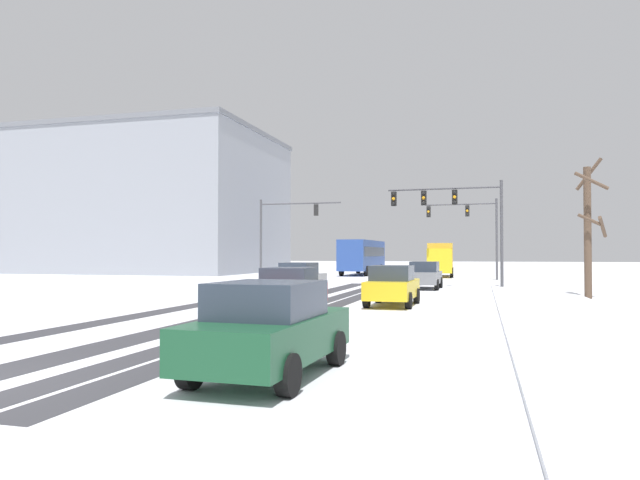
{
  "coord_description": "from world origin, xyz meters",
  "views": [
    {
      "loc": [
        8.1,
        -7.46,
        2.1
      ],
      "look_at": [
        0.0,
        21.8,
        2.8
      ],
      "focal_mm": 32.86,
      "sensor_mm": 36.0,
      "label": 1
    }
  ],
  "objects_px": {
    "car_grey_lead": "(425,275)",
    "traffic_signal_near_right": "(454,209)",
    "car_silver_second": "(300,278)",
    "car_dark_green_fifth": "(270,329)",
    "car_yellow_cab_third": "(392,285)",
    "bare_tree_sidewalk_mid": "(589,226)",
    "car_red_fourth": "(290,291)",
    "box_truck_delivery": "(440,259)",
    "office_building_far_left_block": "(160,204)",
    "traffic_signal_far_left": "(283,224)",
    "bus_oncoming": "(363,255)",
    "traffic_signal_far_right": "(471,222)"
  },
  "relations": [
    {
      "from": "car_dark_green_fifth",
      "to": "box_truck_delivery",
      "type": "relative_size",
      "value": 0.56
    },
    {
      "from": "traffic_signal_near_right",
      "to": "car_silver_second",
      "type": "relative_size",
      "value": 1.66
    },
    {
      "from": "car_grey_lead",
      "to": "car_dark_green_fifth",
      "type": "xyz_separation_m",
      "value": [
        -0.23,
        -25.69,
        0.0
      ]
    },
    {
      "from": "bare_tree_sidewalk_mid",
      "to": "traffic_signal_near_right",
      "type": "bearing_deg",
      "value": 132.06
    },
    {
      "from": "car_yellow_cab_third",
      "to": "car_silver_second",
      "type": "bearing_deg",
      "value": 133.92
    },
    {
      "from": "traffic_signal_near_right",
      "to": "car_grey_lead",
      "type": "height_order",
      "value": "traffic_signal_near_right"
    },
    {
      "from": "traffic_signal_near_right",
      "to": "box_truck_delivery",
      "type": "distance_m",
      "value": 17.87
    },
    {
      "from": "traffic_signal_near_right",
      "to": "car_red_fourth",
      "type": "bearing_deg",
      "value": -105.05
    },
    {
      "from": "traffic_signal_far_right",
      "to": "bus_oncoming",
      "type": "distance_m",
      "value": 13.84
    },
    {
      "from": "traffic_signal_near_right",
      "to": "box_truck_delivery",
      "type": "xyz_separation_m",
      "value": [
        -2.03,
        17.47,
        -3.18
      ]
    },
    {
      "from": "car_silver_second",
      "to": "bus_oncoming",
      "type": "xyz_separation_m",
      "value": [
        -2.15,
        27.68,
        1.18
      ]
    },
    {
      "from": "car_red_fourth",
      "to": "office_building_far_left_block",
      "type": "bearing_deg",
      "value": 125.8
    },
    {
      "from": "car_dark_green_fifth",
      "to": "office_building_far_left_block",
      "type": "bearing_deg",
      "value": 122.59
    },
    {
      "from": "office_building_far_left_block",
      "to": "box_truck_delivery",
      "type": "bearing_deg",
      "value": -10.08
    },
    {
      "from": "traffic_signal_near_right",
      "to": "car_yellow_cab_third",
      "type": "relative_size",
      "value": 1.68
    },
    {
      "from": "traffic_signal_near_right",
      "to": "office_building_far_left_block",
      "type": "distance_m",
      "value": 41.35
    },
    {
      "from": "car_red_fourth",
      "to": "bare_tree_sidewalk_mid",
      "type": "relative_size",
      "value": 0.63
    },
    {
      "from": "car_yellow_cab_third",
      "to": "bare_tree_sidewalk_mid",
      "type": "relative_size",
      "value": 0.62
    },
    {
      "from": "car_yellow_cab_third",
      "to": "bare_tree_sidewalk_mid",
      "type": "bearing_deg",
      "value": 36.43
    },
    {
      "from": "car_grey_lead",
      "to": "traffic_signal_near_right",
      "type": "bearing_deg",
      "value": 43.03
    },
    {
      "from": "traffic_signal_near_right",
      "to": "traffic_signal_far_left",
      "type": "xyz_separation_m",
      "value": [
        -13.84,
        7.91,
        -0.35
      ]
    },
    {
      "from": "traffic_signal_near_right",
      "to": "car_yellow_cab_third",
      "type": "height_order",
      "value": "traffic_signal_near_right"
    },
    {
      "from": "traffic_signal_near_right",
      "to": "bare_tree_sidewalk_mid",
      "type": "xyz_separation_m",
      "value": [
        6.42,
        -7.11,
        -1.44
      ]
    },
    {
      "from": "car_dark_green_fifth",
      "to": "bare_tree_sidewalk_mid",
      "type": "bearing_deg",
      "value": 67.58
    },
    {
      "from": "bus_oncoming",
      "to": "box_truck_delivery",
      "type": "bearing_deg",
      "value": -21.25
    },
    {
      "from": "car_grey_lead",
      "to": "car_red_fourth",
      "type": "height_order",
      "value": "same"
    },
    {
      "from": "car_silver_second",
      "to": "car_dark_green_fifth",
      "type": "distance_m",
      "value": 20.87
    },
    {
      "from": "car_grey_lead",
      "to": "bare_tree_sidewalk_mid",
      "type": "bearing_deg",
      "value": -34.53
    },
    {
      "from": "traffic_signal_far_right",
      "to": "bus_oncoming",
      "type": "height_order",
      "value": "traffic_signal_far_right"
    },
    {
      "from": "car_silver_second",
      "to": "car_yellow_cab_third",
      "type": "height_order",
      "value": "same"
    },
    {
      "from": "traffic_signal_far_left",
      "to": "box_truck_delivery",
      "type": "bearing_deg",
      "value": 38.98
    },
    {
      "from": "car_silver_second",
      "to": "office_building_far_left_block",
      "type": "height_order",
      "value": "office_building_far_left_block"
    },
    {
      "from": "car_dark_green_fifth",
      "to": "box_truck_delivery",
      "type": "height_order",
      "value": "box_truck_delivery"
    },
    {
      "from": "bus_oncoming",
      "to": "office_building_far_left_block",
      "type": "height_order",
      "value": "office_building_far_left_block"
    },
    {
      "from": "box_truck_delivery",
      "to": "office_building_far_left_block",
      "type": "xyz_separation_m",
      "value": [
        -32.09,
        5.71,
        6.2
      ]
    },
    {
      "from": "car_yellow_cab_third",
      "to": "traffic_signal_near_right",
      "type": "bearing_deg",
      "value": 81.98
    },
    {
      "from": "bare_tree_sidewalk_mid",
      "to": "traffic_signal_far_left",
      "type": "bearing_deg",
      "value": 143.43
    },
    {
      "from": "car_red_fourth",
      "to": "traffic_signal_near_right",
      "type": "bearing_deg",
      "value": 74.95
    },
    {
      "from": "traffic_signal_far_right",
      "to": "car_grey_lead",
      "type": "relative_size",
      "value": 1.57
    },
    {
      "from": "bus_oncoming",
      "to": "traffic_signal_far_right",
      "type": "bearing_deg",
      "value": -38.58
    },
    {
      "from": "traffic_signal_far_left",
      "to": "car_silver_second",
      "type": "height_order",
      "value": "traffic_signal_far_left"
    },
    {
      "from": "traffic_signal_far_right",
      "to": "bus_oncoming",
      "type": "xyz_separation_m",
      "value": [
        -10.62,
        8.47,
        -2.64
      ]
    },
    {
      "from": "car_red_fourth",
      "to": "bare_tree_sidewalk_mid",
      "type": "height_order",
      "value": "bare_tree_sidewalk_mid"
    },
    {
      "from": "car_yellow_cab_third",
      "to": "bus_oncoming",
      "type": "relative_size",
      "value": 0.37
    },
    {
      "from": "car_silver_second",
      "to": "car_dark_green_fifth",
      "type": "xyz_separation_m",
      "value": [
        5.78,
        -20.06,
        0.0
      ]
    },
    {
      "from": "traffic_signal_far_right",
      "to": "car_dark_green_fifth",
      "type": "distance_m",
      "value": 39.55
    },
    {
      "from": "traffic_signal_near_right",
      "to": "traffic_signal_far_left",
      "type": "distance_m",
      "value": 15.94
    },
    {
      "from": "traffic_signal_far_left",
      "to": "car_dark_green_fifth",
      "type": "distance_m",
      "value": 37.31
    },
    {
      "from": "car_red_fourth",
      "to": "box_truck_delivery",
      "type": "relative_size",
      "value": 0.56
    },
    {
      "from": "car_grey_lead",
      "to": "car_yellow_cab_third",
      "type": "distance_m",
      "value": 11.67
    }
  ]
}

